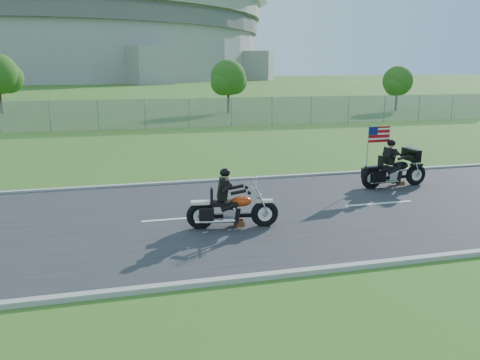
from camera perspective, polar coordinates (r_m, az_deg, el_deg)
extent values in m
plane|color=#2B561A|center=(13.32, 1.51, -4.23)|extent=(420.00, 420.00, 0.00)
cube|color=#28282B|center=(13.32, 1.52, -4.15)|extent=(120.00, 8.00, 0.04)
cube|color=#9E9B93|center=(17.10, -2.10, -0.03)|extent=(120.00, 0.18, 0.12)
cube|color=#9E9B93|center=(9.72, 8.01, -11.03)|extent=(120.00, 0.18, 0.12)
cube|color=gray|center=(32.40, -16.89, 7.58)|extent=(60.00, 0.03, 2.00)
cylinder|color=#A3A099|center=(183.07, -19.85, 14.69)|extent=(130.00, 130.00, 20.00)
cylinder|color=#605E5B|center=(183.43, -20.03, 16.87)|extent=(132.00, 132.00, 4.00)
cylinder|color=#A3A099|center=(183.95, -20.19, 18.73)|extent=(134.00, 134.00, 6.00)
cylinder|color=#382316|center=(43.34, -1.44, 9.88)|extent=(0.22, 0.22, 2.52)
sphere|color=#1D4F15|center=(43.26, -1.46, 12.38)|extent=(3.20, 3.20, 3.20)
sphere|color=#1D4F15|center=(43.88, -0.76, 11.93)|extent=(2.40, 2.40, 2.40)
sphere|color=#1D4F15|center=(42.76, -2.08, 11.75)|extent=(2.24, 2.24, 2.24)
cylinder|color=#382316|center=(47.49, -27.20, 8.90)|extent=(0.22, 0.22, 2.80)
sphere|color=#1D4F15|center=(47.80, -26.43, 11.05)|extent=(2.70, 2.70, 2.70)
cylinder|color=#382316|center=(47.66, 18.52, 9.36)|extent=(0.22, 0.22, 2.24)
sphere|color=#1D4F15|center=(47.59, 18.67, 11.37)|extent=(2.80, 2.80, 2.80)
sphere|color=#1D4F15|center=(48.25, 18.95, 10.99)|extent=(2.10, 2.10, 2.10)
sphere|color=#1D4F15|center=(47.04, 18.35, 10.89)|extent=(1.96, 1.96, 1.96)
torus|color=black|center=(12.20, 3.02, -4.10)|extent=(0.74, 0.27, 0.72)
torus|color=black|center=(12.05, -4.84, -4.37)|extent=(0.74, 0.27, 0.72)
ellipsoid|color=red|center=(12.01, 0.13, -2.61)|extent=(0.58, 0.38, 0.27)
cube|color=black|center=(11.98, -2.29, -2.86)|extent=(0.57, 0.36, 0.12)
cube|color=black|center=(11.88, -2.08, -1.09)|extent=(0.28, 0.42, 0.54)
sphere|color=black|center=(11.79, -1.86, 0.90)|extent=(0.30, 0.30, 0.26)
cube|color=silver|center=(11.94, 2.00, -0.38)|extent=(0.10, 0.45, 0.39)
torus|color=black|center=(17.56, 20.62, 0.60)|extent=(0.77, 0.22, 0.77)
torus|color=black|center=(16.57, 15.75, 0.22)|extent=(0.77, 0.22, 0.77)
ellipsoid|color=black|center=(17.10, 18.98, 1.68)|extent=(0.59, 0.36, 0.29)
cube|color=black|center=(16.81, 17.47, 1.45)|extent=(0.58, 0.34, 0.12)
cube|color=black|center=(16.76, 17.72, 2.81)|extent=(0.27, 0.42, 0.57)
sphere|color=black|center=(16.72, 17.97, 4.31)|extent=(0.29, 0.29, 0.28)
cube|color=black|center=(17.27, 20.14, 2.92)|extent=(0.26, 0.84, 0.41)
cube|color=#B70C11|center=(16.65, 16.61, 5.34)|extent=(0.83, 0.06, 0.54)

